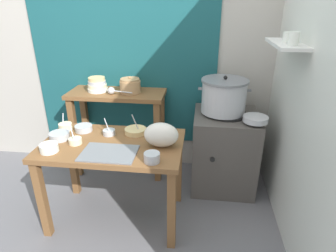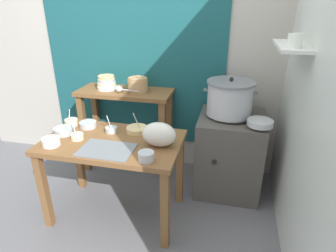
{
  "view_description": "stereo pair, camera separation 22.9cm",
  "coord_description": "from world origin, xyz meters",
  "px_view_note": "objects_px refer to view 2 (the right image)",
  "views": [
    {
      "loc": [
        0.66,
        -1.84,
        1.75
      ],
      "look_at": [
        0.4,
        0.24,
        0.82
      ],
      "focal_mm": 30.76,
      "sensor_mm": 36.0,
      "label": 1
    },
    {
      "loc": [
        0.88,
        -1.8,
        1.75
      ],
      "look_at": [
        0.4,
        0.24,
        0.82
      ],
      "focal_mm": 30.76,
      "sensor_mm": 36.0,
      "label": 2
    }
  ],
  "objects_px": {
    "bowl_stack_enamel": "(107,83)",
    "plastic_bag": "(159,134)",
    "prep_table": "(113,152)",
    "prep_bowl_2": "(51,141)",
    "steamer_pot": "(230,98)",
    "prep_bowl_4": "(137,129)",
    "prep_bowl_0": "(71,122)",
    "prep_bowl_8": "(146,156)",
    "prep_bowl_3": "(88,124)",
    "prep_bowl_5": "(77,136)",
    "clay_pot": "(138,85)",
    "ladle": "(120,89)",
    "prep_bowl_7": "(64,131)",
    "stove_block": "(229,153)",
    "back_shelf_table": "(126,111)",
    "prep_bowl_1": "(111,129)",
    "prep_bowl_6": "(157,129)",
    "wide_pan": "(260,123)",
    "serving_tray": "(107,150)"
  },
  "relations": [
    {
      "from": "steamer_pot",
      "to": "prep_bowl_3",
      "type": "xyz_separation_m",
      "value": [
        -1.18,
        -0.44,
        -0.19
      ]
    },
    {
      "from": "bowl_stack_enamel",
      "to": "prep_bowl_3",
      "type": "height_order",
      "value": "bowl_stack_enamel"
    },
    {
      "from": "clay_pot",
      "to": "wide_pan",
      "type": "distance_m",
      "value": 1.22
    },
    {
      "from": "ladle",
      "to": "prep_bowl_3",
      "type": "relative_size",
      "value": 1.76
    },
    {
      "from": "bowl_stack_enamel",
      "to": "ladle",
      "type": "distance_m",
      "value": 0.19
    },
    {
      "from": "bowl_stack_enamel",
      "to": "plastic_bag",
      "type": "height_order",
      "value": "bowl_stack_enamel"
    },
    {
      "from": "prep_table",
      "to": "prep_bowl_2",
      "type": "relative_size",
      "value": 8.18
    },
    {
      "from": "prep_bowl_3",
      "to": "prep_bowl_5",
      "type": "bearing_deg",
      "value": -83.5
    },
    {
      "from": "clay_pot",
      "to": "prep_table",
      "type": "bearing_deg",
      "value": -88.09
    },
    {
      "from": "prep_bowl_4",
      "to": "ladle",
      "type": "bearing_deg",
      "value": 125.14
    },
    {
      "from": "back_shelf_table",
      "to": "prep_bowl_6",
      "type": "xyz_separation_m",
      "value": [
        0.48,
        -0.52,
        0.07
      ]
    },
    {
      "from": "prep_bowl_2",
      "to": "prep_bowl_5",
      "type": "xyz_separation_m",
      "value": [
        0.14,
        0.14,
        -0.01
      ]
    },
    {
      "from": "prep_bowl_7",
      "to": "stove_block",
      "type": "bearing_deg",
      "value": 23.57
    },
    {
      "from": "prep_bowl_4",
      "to": "prep_bowl_8",
      "type": "bearing_deg",
      "value": -63.63
    },
    {
      "from": "stove_block",
      "to": "wide_pan",
      "type": "height_order",
      "value": "wide_pan"
    },
    {
      "from": "clay_pot",
      "to": "bowl_stack_enamel",
      "type": "bearing_deg",
      "value": 179.24
    },
    {
      "from": "steamer_pot",
      "to": "clay_pot",
      "type": "height_order",
      "value": "steamer_pot"
    },
    {
      "from": "wide_pan",
      "to": "prep_bowl_4",
      "type": "distance_m",
      "value": 1.03
    },
    {
      "from": "back_shelf_table",
      "to": "prep_table",
      "type": "bearing_deg",
      "value": -77.13
    },
    {
      "from": "steamer_pot",
      "to": "prep_bowl_0",
      "type": "distance_m",
      "value": 1.43
    },
    {
      "from": "bowl_stack_enamel",
      "to": "prep_bowl_4",
      "type": "bearing_deg",
      "value": -47.37
    },
    {
      "from": "ladle",
      "to": "prep_bowl_3",
      "type": "bearing_deg",
      "value": -103.86
    },
    {
      "from": "prep_table",
      "to": "prep_bowl_4",
      "type": "height_order",
      "value": "prep_bowl_4"
    },
    {
      "from": "back_shelf_table",
      "to": "stove_block",
      "type": "distance_m",
      "value": 1.13
    },
    {
      "from": "wide_pan",
      "to": "prep_bowl_6",
      "type": "height_order",
      "value": "wide_pan"
    },
    {
      "from": "clay_pot",
      "to": "prep_bowl_5",
      "type": "bearing_deg",
      "value": -107.92
    },
    {
      "from": "prep_bowl_0",
      "to": "prep_bowl_8",
      "type": "bearing_deg",
      "value": -27.53
    },
    {
      "from": "wide_pan",
      "to": "prep_table",
      "type": "bearing_deg",
      "value": -159.61
    },
    {
      "from": "prep_bowl_0",
      "to": "prep_bowl_5",
      "type": "relative_size",
      "value": 0.9
    },
    {
      "from": "plastic_bag",
      "to": "prep_bowl_6",
      "type": "distance_m",
      "value": 0.25
    },
    {
      "from": "prep_bowl_0",
      "to": "wide_pan",
      "type": "bearing_deg",
      "value": 8.3
    },
    {
      "from": "prep_bowl_4",
      "to": "prep_bowl_5",
      "type": "bearing_deg",
      "value": -149.99
    },
    {
      "from": "steamer_pot",
      "to": "prep_bowl_4",
      "type": "xyz_separation_m",
      "value": [
        -0.74,
        -0.43,
        -0.19
      ]
    },
    {
      "from": "prep_bowl_1",
      "to": "prep_bowl_7",
      "type": "relative_size",
      "value": 0.93
    },
    {
      "from": "ladle",
      "to": "prep_bowl_2",
      "type": "height_order",
      "value": "ladle"
    },
    {
      "from": "back_shelf_table",
      "to": "prep_bowl_6",
      "type": "relative_size",
      "value": 7.56
    },
    {
      "from": "serving_tray",
      "to": "prep_bowl_6",
      "type": "bearing_deg",
      "value": 54.31
    },
    {
      "from": "stove_block",
      "to": "prep_bowl_3",
      "type": "xyz_separation_m",
      "value": [
        -1.22,
        -0.42,
        0.36
      ]
    },
    {
      "from": "prep_bowl_4",
      "to": "prep_bowl_5",
      "type": "relative_size",
      "value": 1.17
    },
    {
      "from": "clay_pot",
      "to": "prep_bowl_2",
      "type": "bearing_deg",
      "value": -112.95
    },
    {
      "from": "prep_table",
      "to": "clay_pot",
      "type": "xyz_separation_m",
      "value": [
        -0.02,
        0.74,
        0.36
      ]
    },
    {
      "from": "wide_pan",
      "to": "prep_bowl_4",
      "type": "height_order",
      "value": "prep_bowl_4"
    },
    {
      "from": "bowl_stack_enamel",
      "to": "prep_bowl_7",
      "type": "bearing_deg",
      "value": -95.91
    },
    {
      "from": "prep_bowl_0",
      "to": "prep_bowl_6",
      "type": "height_order",
      "value": "prep_bowl_0"
    },
    {
      "from": "prep_bowl_0",
      "to": "back_shelf_table",
      "type": "bearing_deg",
      "value": 61.05
    },
    {
      "from": "plastic_bag",
      "to": "wide_pan",
      "type": "relative_size",
      "value": 1.22
    },
    {
      "from": "prep_bowl_7",
      "to": "prep_bowl_8",
      "type": "xyz_separation_m",
      "value": [
        0.79,
        -0.26,
        0.01
      ]
    },
    {
      "from": "prep_bowl_2",
      "to": "prep_bowl_8",
      "type": "xyz_separation_m",
      "value": [
        0.77,
        -0.05,
        0.0
      ]
    },
    {
      "from": "prep_table",
      "to": "prep_bowl_0",
      "type": "height_order",
      "value": "prep_bowl_0"
    },
    {
      "from": "clay_pot",
      "to": "prep_bowl_5",
      "type": "height_order",
      "value": "clay_pot"
    }
  ]
}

